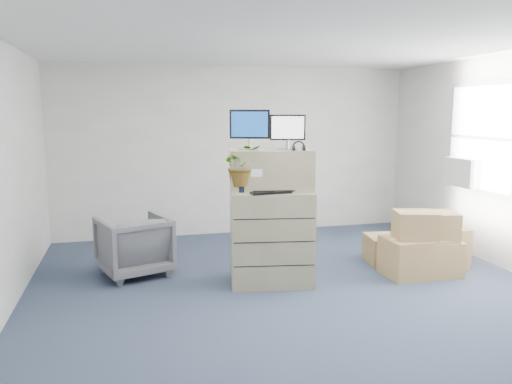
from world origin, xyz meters
TOP-DOWN VIEW (x-y plane):
  - ground at (0.00, 0.00)m, footprint 7.00×7.00m
  - wall_back at (0.00, 3.51)m, footprint 6.00×0.02m
  - ac_unit at (2.87, 1.40)m, footprint 0.24×0.60m
  - filing_cabinet_lower at (-0.14, 0.88)m, footprint 1.05×0.74m
  - filing_cabinet_upper at (-0.13, 0.93)m, footprint 1.04×0.64m
  - monitor_left at (-0.37, 1.01)m, footprint 0.45×0.25m
  - monitor_right at (0.04, 0.86)m, footprint 0.41×0.20m
  - headphones at (0.14, 0.73)m, footprint 0.15×0.04m
  - keyboard at (-0.17, 0.75)m, footprint 0.56×0.28m
  - mouse at (0.22, 0.75)m, footprint 0.10×0.07m
  - water_bottle at (-0.02, 0.92)m, footprint 0.09×0.09m
  - phone_dock at (-0.18, 0.90)m, footprint 0.07×0.06m
  - external_drive at (0.23, 0.97)m, footprint 0.25×0.21m
  - tissue_box at (0.22, 0.89)m, footprint 0.28×0.14m
  - potted_plant at (-0.52, 0.83)m, footprint 0.52×0.56m
  - office_chair at (-1.74, 1.63)m, footprint 1.00×0.97m
  - cardboard_boxes at (1.87, 0.83)m, footprint 1.23×1.17m

SIDE VIEW (x-z plane):
  - ground at x=0.00m, z-range 0.00..0.00m
  - cardboard_boxes at x=1.87m, z-range -0.11..0.73m
  - office_chair at x=-1.74m, z-range 0.00..0.83m
  - filing_cabinet_lower at x=-0.14m, z-range 0.00..1.13m
  - keyboard at x=-0.17m, z-range 1.13..1.16m
  - mouse at x=0.22m, z-range 1.13..1.17m
  - external_drive at x=0.23m, z-range 1.13..1.19m
  - phone_dock at x=-0.18m, z-range 1.11..1.25m
  - ac_unit at x=2.87m, z-range 1.00..1.40m
  - tissue_box at x=0.22m, z-range 1.19..1.30m
  - water_bottle at x=-0.02m, z-range 1.13..1.44m
  - filing_cabinet_upper at x=-0.13m, z-range 1.13..1.61m
  - potted_plant at x=-0.52m, z-range 1.16..1.61m
  - wall_back at x=0.00m, z-range 0.00..2.80m
  - headphones at x=0.14m, z-range 1.58..1.73m
  - monitor_right at x=0.04m, z-range 1.64..2.05m
  - monitor_left at x=-0.37m, z-range 1.64..2.11m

